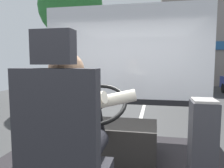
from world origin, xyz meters
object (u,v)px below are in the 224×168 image
object	(u,v)px
bus_driver	(71,127)
driver_seat	(64,159)
steering_console	(108,138)
fare_box	(202,144)

from	to	relation	value
bus_driver	driver_seat	bearing A→B (deg)	-90.00
steering_console	driver_seat	bearing A→B (deg)	-90.00
driver_seat	steering_console	xyz separation A→B (m)	(0.00, 1.22, -0.30)
bus_driver	steering_console	bearing A→B (deg)	90.00
steering_console	bus_driver	bearing A→B (deg)	-90.00
bus_driver	steering_console	xyz separation A→B (m)	(0.00, 1.10, -0.46)
bus_driver	steering_console	world-z (taller)	bus_driver
fare_box	bus_driver	bearing A→B (deg)	-144.25
bus_driver	fare_box	size ratio (longest dim) A/B	1.02
driver_seat	fare_box	distance (m)	1.24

